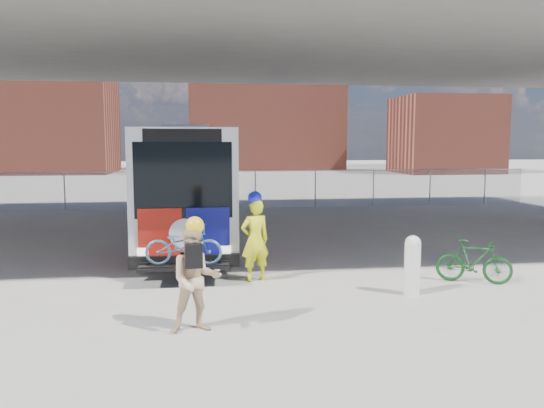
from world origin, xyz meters
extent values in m
plane|color=#9E9991|center=(0.00, 0.00, 0.00)|extent=(160.00, 160.00, 0.00)
cube|color=silver|center=(-2.00, 4.51, 1.95)|extent=(2.55, 12.00, 3.20)
cube|color=black|center=(-2.00, 5.01, 2.59)|extent=(2.61, 11.00, 1.28)
cube|color=black|center=(-2.00, -1.44, 2.33)|extent=(2.24, 0.12, 1.76)
cube|color=black|center=(-2.00, -1.44, 3.36)|extent=(1.78, 0.12, 0.30)
cube|color=black|center=(-2.00, -1.54, 0.45)|extent=(2.55, 0.20, 0.30)
cube|color=#A5160C|center=(-2.55, -1.51, 1.10)|extent=(1.00, 0.08, 1.20)
cube|color=#0B0D69|center=(-1.45, -1.51, 1.10)|extent=(1.00, 0.08, 1.20)
cylinder|color=silver|center=(-2.00, -1.53, 1.10)|extent=(0.70, 0.06, 0.70)
cube|color=gray|center=(-2.00, 4.51, 3.62)|extent=(1.28, 7.20, 0.14)
cube|color=black|center=(-2.00, -2.04, 0.45)|extent=(2.00, 0.70, 0.06)
cylinder|color=black|center=(-3.15, 0.11, 0.50)|extent=(0.30, 1.00, 1.00)
cylinder|color=black|center=(-0.85, 0.11, 0.50)|extent=(0.30, 1.00, 1.00)
cylinder|color=black|center=(-3.15, 8.71, 0.50)|extent=(0.30, 1.00, 1.00)
cylinder|color=black|center=(-0.85, 8.71, 0.50)|extent=(0.30, 1.00, 1.00)
cube|color=#A5160C|center=(-3.30, 0.71, 1.30)|extent=(0.06, 2.60, 1.70)
cube|color=#0B0D69|center=(-3.30, 2.31, 1.30)|extent=(0.06, 1.40, 1.70)
cube|color=#A5160C|center=(-0.70, 0.71, 1.30)|extent=(0.06, 2.60, 1.70)
cube|color=#0B0D69|center=(-0.70, 2.31, 1.30)|extent=(0.06, 1.40, 1.70)
imported|color=#3A5D81|center=(-2.00, -2.04, 0.93)|extent=(1.75, 0.74, 0.90)
cube|color=#605E59|center=(0.00, 4.00, 6.75)|extent=(40.00, 16.00, 1.50)
cube|color=#605E59|center=(0.00, 4.00, 7.55)|extent=(40.00, 0.60, 0.80)
cylinder|color=gray|center=(-8.00, 12.00, 0.90)|extent=(0.06, 0.06, 1.80)
cylinder|color=gray|center=(-4.00, 12.00, 0.90)|extent=(0.06, 0.06, 1.80)
cylinder|color=gray|center=(0.00, 12.00, 0.90)|extent=(0.06, 0.06, 1.80)
cylinder|color=gray|center=(4.00, 12.00, 0.90)|extent=(0.06, 0.06, 1.80)
cylinder|color=gray|center=(8.00, 12.00, 0.90)|extent=(0.06, 0.06, 1.80)
cylinder|color=gray|center=(12.00, 12.00, 0.90)|extent=(0.06, 0.06, 1.80)
plane|color=gray|center=(0.00, 12.00, 0.90)|extent=(30.00, 0.00, 30.00)
cube|color=gray|center=(0.00, 12.00, 1.82)|extent=(30.00, 0.05, 0.04)
cube|color=brown|center=(-18.00, 45.00, 5.00)|extent=(14.00, 10.00, 10.00)
cube|color=brown|center=(6.00, 52.00, 6.00)|extent=(18.00, 12.00, 12.00)
cube|color=brown|center=(24.00, 40.00, 4.00)|extent=(10.00, 8.00, 8.00)
cylinder|color=brown|center=(14.00, 55.00, 12.50)|extent=(2.20, 2.20, 25.00)
cylinder|color=silver|center=(2.79, -3.36, 0.55)|extent=(0.33, 0.33, 1.10)
sphere|color=silver|center=(2.79, -3.36, 1.10)|extent=(0.33, 0.33, 0.33)
imported|color=yellow|center=(-0.38, -1.79, 0.96)|extent=(0.81, 0.66, 1.91)
sphere|color=#1920DB|center=(-0.38, -1.79, 1.93)|extent=(0.33, 0.33, 0.33)
imported|color=#D1AE86|center=(-1.70, -4.98, 0.90)|extent=(0.96, 0.80, 1.80)
sphere|color=yellow|center=(-1.70, -4.98, 1.82)|extent=(0.31, 0.31, 0.31)
cube|color=black|center=(-1.72, -5.18, 1.35)|extent=(0.30, 0.20, 0.40)
imported|color=#15431A|center=(4.56, -2.63, 0.50)|extent=(1.70, 1.17, 1.00)
camera|label=1|loc=(-1.55, -13.79, 3.19)|focal=35.00mm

